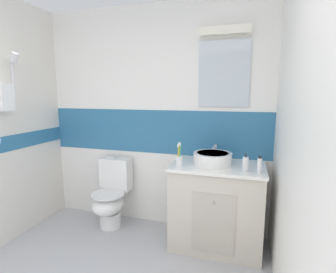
{
  "coord_description": "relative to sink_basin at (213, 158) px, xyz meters",
  "views": [
    {
      "loc": [
        1.02,
        -0.4,
        1.54
      ],
      "look_at": [
        0.37,
        1.75,
        1.16
      ],
      "focal_mm": 27.9,
      "sensor_mm": 36.0,
      "label": 1
    }
  ],
  "objects": [
    {
      "name": "wall_back_tiled",
      "position": [
        -0.71,
        0.35,
        0.35
      ],
      "size": [
        3.2,
        0.2,
        2.5
      ],
      "color": "white",
      "rests_on": "ground_plane"
    },
    {
      "name": "wall_right_plain",
      "position": [
        0.63,
        -0.9,
        0.34
      ],
      "size": [
        0.1,
        3.48,
        2.5
      ],
      "primitive_type": "cube",
      "color": "white",
      "rests_on": "ground_plane"
    },
    {
      "name": "vanity_cabinet",
      "position": [
        0.06,
        0.01,
        -0.49
      ],
      "size": [
        0.89,
        0.6,
        0.85
      ],
      "color": "beige",
      "rests_on": "ground_plane"
    },
    {
      "name": "sink_basin",
      "position": [
        0.0,
        0.0,
        0.0
      ],
      "size": [
        0.37,
        0.42,
        0.17
      ],
      "color": "white",
      "rests_on": "vanity_cabinet"
    },
    {
      "name": "toilet",
      "position": [
        -1.16,
        0.06,
        -0.54
      ],
      "size": [
        0.37,
        0.5,
        0.8
      ],
      "color": "white",
      "rests_on": "ground_plane"
    },
    {
      "name": "toothbrush_cup",
      "position": [
        -0.3,
        -0.16,
        0.0
      ],
      "size": [
        0.06,
        0.06,
        0.23
      ],
      "color": "white",
      "rests_on": "vanity_cabinet"
    },
    {
      "name": "soap_dispenser",
      "position": [
        0.31,
        -0.15,
        0.0
      ],
      "size": [
        0.05,
        0.05,
        0.17
      ],
      "color": "white",
      "rests_on": "vanity_cabinet"
    },
    {
      "name": "deodorant_spray_can",
      "position": [
        0.43,
        -0.17,
        0.01
      ],
      "size": [
        0.04,
        0.04,
        0.15
      ],
      "color": "white",
      "rests_on": "vanity_cabinet"
    }
  ]
}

